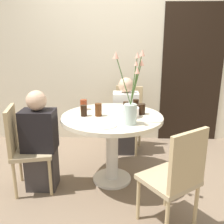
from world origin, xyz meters
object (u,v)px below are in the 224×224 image
at_px(chair_right_flank, 176,175).
at_px(drink_glass_4, 136,104).
at_px(chair_near_front, 128,115).
at_px(side_plate, 106,125).
at_px(birthday_cake, 128,112).
at_px(drink_glass_3, 141,109).
at_px(drink_glass_2, 84,105).
at_px(drink_glass_1, 98,110).
at_px(drink_glass_5, 84,111).
at_px(chair_left_flank, 24,145).
at_px(person_guest, 125,119).
at_px(flower_vase, 131,103).
at_px(drink_glass_0, 126,107).
at_px(person_woman, 40,144).

bearing_deg(chair_right_flank, drink_glass_4, -110.69).
relative_size(chair_near_front, side_plate, 4.28).
bearing_deg(birthday_cake, drink_glass_3, 30.31).
relative_size(side_plate, drink_glass_2, 1.81).
xyz_separation_m(drink_glass_1, drink_glass_5, (-0.15, -0.01, -0.01)).
bearing_deg(chair_right_flank, chair_left_flank, -56.46).
bearing_deg(person_guest, chair_right_flank, -76.26).
distance_m(side_plate, drink_glass_5, 0.39).
distance_m(drink_glass_4, drink_glass_5, 0.63).
height_order(chair_near_front, birthday_cake, birthday_cake).
bearing_deg(flower_vase, chair_near_front, 89.20).
bearing_deg(drink_glass_0, person_woman, -159.68).
distance_m(chair_left_flank, person_woman, 0.16).
xyz_separation_m(flower_vase, side_plate, (-0.23, -0.04, -0.20)).
xyz_separation_m(flower_vase, drink_glass_4, (0.08, 0.54, -0.15)).
bearing_deg(drink_glass_3, drink_glass_1, -170.52).
bearing_deg(birthday_cake, drink_glass_0, 96.73).
xyz_separation_m(drink_glass_4, person_guest, (-0.10, 0.48, -0.32)).
bearing_deg(drink_glass_3, chair_near_front, 97.89).
bearing_deg(drink_glass_3, drink_glass_2, 165.20).
bearing_deg(person_guest, person_woman, -135.15).
bearing_deg(chair_right_flank, side_plate, -71.51).
height_order(drink_glass_3, person_guest, person_guest).
bearing_deg(flower_vase, drink_glass_2, 134.96).
bearing_deg(drink_glass_4, side_plate, -118.23).
bearing_deg(chair_right_flank, drink_glass_1, -82.86).
height_order(side_plate, drink_glass_1, drink_glass_1).
distance_m(side_plate, person_woman, 0.76).
bearing_deg(drink_glass_5, birthday_cake, 0.05).
distance_m(birthday_cake, flower_vase, 0.31).
bearing_deg(drink_glass_3, chair_right_flank, -75.26).
relative_size(chair_left_flank, drink_glass_5, 7.74).
relative_size(chair_left_flank, side_plate, 4.28).
distance_m(side_plate, drink_glass_1, 0.33).
xyz_separation_m(chair_near_front, birthday_cake, (-0.03, -0.91, 0.31)).
bearing_deg(flower_vase, drink_glass_3, 69.09).
relative_size(chair_left_flank, drink_glass_1, 6.69).
relative_size(drink_glass_5, person_guest, 0.11).
distance_m(chair_left_flank, drink_glass_3, 1.28).
relative_size(chair_near_front, chair_right_flank, 1.00).
relative_size(chair_near_front, birthday_cake, 4.12).
xyz_separation_m(flower_vase, drink_glass_3, (0.13, 0.34, -0.15)).
bearing_deg(drink_glass_3, side_plate, -133.14).
distance_m(drink_glass_1, person_guest, 0.88).
bearing_deg(chair_right_flank, drink_glass_3, -110.47).
height_order(chair_near_front, drink_glass_2, chair_near_front).
height_order(chair_left_flank, person_guest, person_guest).
bearing_deg(drink_glass_3, chair_left_flank, -167.95).
relative_size(birthday_cake, drink_glass_1, 1.62).
relative_size(chair_right_flank, side_plate, 4.28).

